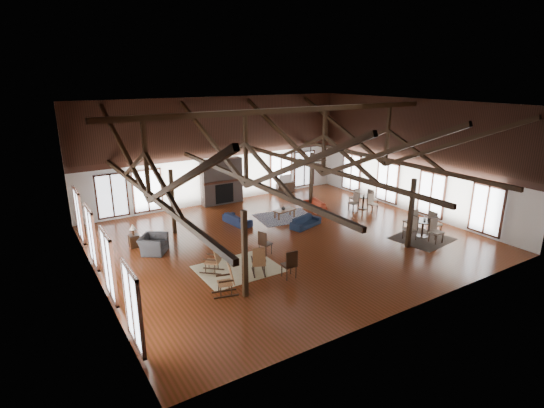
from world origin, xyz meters
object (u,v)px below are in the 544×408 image
sofa_navy_front (306,222)px  sofa_orange (315,205)px  coffee_table (285,211)px  armchair (153,244)px  cafe_table_far (363,200)px  tv_console (285,187)px  cafe_table_near (423,225)px  sofa_navy_left (237,219)px

sofa_navy_front → sofa_orange: size_ratio=0.99×
coffee_table → armchair: bearing=179.1°
cafe_table_far → tv_console: 5.49m
sofa_navy_front → tv_console: size_ratio=1.40×
sofa_navy_front → armchair: (-7.28, 0.83, 0.12)m
sofa_orange → cafe_table_far: cafe_table_far is taller
cafe_table_near → sofa_navy_front: bearing=133.8°
sofa_navy_front → sofa_navy_left: sofa_navy_left is taller
cafe_table_near → sofa_orange: bearing=106.1°
sofa_navy_front → tv_console: bearing=48.9°
cafe_table_far → tv_console: cafe_table_far is taller
sofa_navy_left → coffee_table: bearing=-107.8°
sofa_navy_front → coffee_table: sofa_navy_front is taller
sofa_navy_front → cafe_table_near: bearing=-62.9°
sofa_navy_left → armchair: 4.80m
sofa_navy_front → coffee_table: size_ratio=1.42×
sofa_orange → armchair: size_ratio=1.52×
sofa_navy_front → coffee_table: bearing=77.6°
sofa_navy_left → cafe_table_near: 8.84m
sofa_navy_left → armchair: (-4.62, -1.30, 0.12)m
cafe_table_far → cafe_table_near: bearing=-98.1°
sofa_orange → coffee_table: bearing=-69.8°
sofa_navy_front → sofa_orange: (2.07, 1.97, 0.00)m
sofa_navy_front → sofa_orange: bearing=26.9°
sofa_orange → tv_console: bearing=-175.9°
coffee_table → armchair: armchair is taller
cafe_table_near → cafe_table_far: cafe_table_near is taller
armchair → sofa_navy_left: bearing=-37.8°
sofa_navy_left → cafe_table_far: cafe_table_far is taller
sofa_navy_left → coffee_table: sofa_navy_left is taller
sofa_navy_front → tv_console: tv_console is taller
tv_console → cafe_table_near: bearing=-83.5°
armchair → cafe_table_far: (11.70, -0.19, 0.13)m
coffee_table → cafe_table_far: size_ratio=0.63×
sofa_orange → cafe_table_far: size_ratio=0.90×
sofa_navy_left → cafe_table_far: bearing=-109.5°
sofa_navy_front → armchair: size_ratio=1.51×
coffee_table → sofa_orange: bearing=-0.1°
sofa_navy_left → sofa_orange: (4.73, -0.16, 0.00)m
sofa_navy_left → cafe_table_far: size_ratio=0.90×
sofa_navy_front → armchair: bearing=156.8°
coffee_table → tv_console: bearing=48.6°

